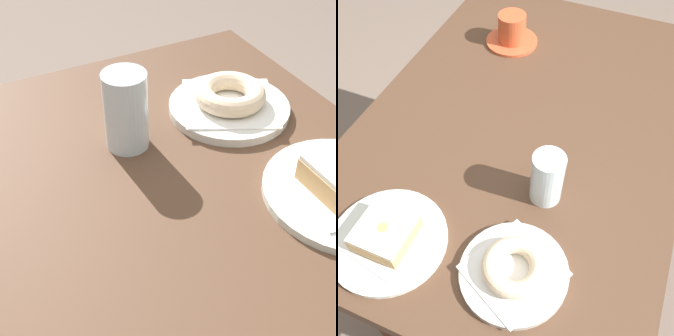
# 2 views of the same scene
# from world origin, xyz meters

# --- Properties ---
(table) EXTENTS (1.11, 0.76, 0.73)m
(table) POSITION_xyz_m (0.00, 0.00, 0.65)
(table) COLOR #4F3524
(table) RESTS_ON ground_plane
(plate_sugar_ring) EXTENTS (0.20, 0.20, 0.01)m
(plate_sugar_ring) POSITION_xyz_m (-0.38, -0.12, 0.73)
(plate_sugar_ring) COLOR silver
(plate_sugar_ring) RESTS_ON table
(napkin_sugar_ring) EXTENTS (0.20, 0.20, 0.00)m
(napkin_sugar_ring) POSITION_xyz_m (-0.38, -0.12, 0.74)
(napkin_sugar_ring) COLOR white
(napkin_sugar_ring) RESTS_ON plate_sugar_ring
(donut_sugar_ring) EXTENTS (0.12, 0.12, 0.03)m
(donut_sugar_ring) POSITION_xyz_m (-0.38, -0.12, 0.76)
(donut_sugar_ring) COLOR beige
(donut_sugar_ring) RESTS_ON napkin_sugar_ring
(water_glass) EXTENTS (0.07, 0.07, 0.12)m
(water_glass) POSITION_xyz_m (-0.20, -0.11, 0.79)
(water_glass) COLOR silver
(water_glass) RESTS_ON table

